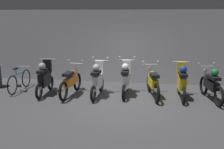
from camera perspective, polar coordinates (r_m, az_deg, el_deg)
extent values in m
plane|color=#424244|center=(8.48, 2.22, -6.20)|extent=(80.00, 80.00, 0.00)
cube|color=#ADADB2|center=(10.93, 3.92, 5.87)|extent=(16.00, 0.30, 2.91)
torus|color=black|center=(10.21, -12.87, -1.70)|extent=(0.11, 0.53, 0.53)
torus|color=black|center=(9.17, -15.18, -3.47)|extent=(0.11, 0.53, 0.53)
cube|color=black|center=(9.62, -14.05, -0.98)|extent=(0.25, 0.74, 0.44)
cube|color=black|center=(9.85, -13.49, 1.75)|extent=(0.28, 0.13, 0.48)
cube|color=black|center=(9.40, -14.48, 0.68)|extent=(0.26, 0.53, 0.10)
cylinder|color=#B7BABF|center=(9.94, -13.29, 3.14)|extent=(0.56, 0.06, 0.04)
cylinder|color=#B7BABF|center=(10.07, -13.07, 0.55)|extent=(0.06, 0.15, 0.85)
sphere|color=silver|center=(10.01, -13.16, 2.34)|extent=(0.12, 0.12, 0.12)
cube|color=white|center=(9.16, -15.16, -2.83)|extent=(0.16, 0.02, 0.10)
sphere|color=#9EA0A8|center=(9.37, -14.54, 1.70)|extent=(0.24, 0.24, 0.24)
torus|color=black|center=(9.94, -7.35, -1.50)|extent=(0.14, 0.65, 0.65)
torus|color=black|center=(8.78, -10.25, -3.52)|extent=(0.14, 0.65, 0.65)
cube|color=orange|center=(9.31, -8.75, -1.32)|extent=(0.28, 0.85, 0.28)
ellipsoid|color=orange|center=(9.40, -8.45, 0.20)|extent=(0.29, 0.46, 0.22)
cube|color=black|center=(9.08, -9.22, 0.12)|extent=(0.28, 0.54, 0.10)
cylinder|color=#B7BABF|center=(9.70, -7.67, 2.30)|extent=(0.56, 0.08, 0.04)
sphere|color=#B7BABF|center=(9.78, -9.12, 2.93)|extent=(0.07, 0.07, 0.07)
sphere|color=#B7BABF|center=(9.60, -6.23, 2.84)|extent=(0.07, 0.07, 0.07)
cylinder|color=#B7BABF|center=(9.82, -7.50, 0.23)|extent=(0.07, 0.16, 0.65)
sphere|color=silver|center=(9.78, -7.54, 1.49)|extent=(0.12, 0.12, 0.12)
cube|color=white|center=(8.78, -10.21, -2.85)|extent=(0.16, 0.02, 0.10)
torus|color=black|center=(9.70, -2.30, -2.14)|extent=(0.11, 0.53, 0.53)
torus|color=black|center=(8.63, -4.00, -4.05)|extent=(0.11, 0.53, 0.53)
cube|color=silver|center=(9.09, -3.12, -1.40)|extent=(0.25, 0.74, 0.44)
cube|color=silver|center=(9.33, -2.65, 1.49)|extent=(0.28, 0.13, 0.48)
cube|color=black|center=(8.87, -3.39, 0.36)|extent=(0.26, 0.53, 0.10)
cylinder|color=#B7BABF|center=(9.42, -2.47, 2.96)|extent=(0.56, 0.06, 0.04)
sphere|color=#B7BABF|center=(9.47, -4.02, 3.60)|extent=(0.07, 0.07, 0.07)
sphere|color=#B7BABF|center=(9.35, -0.92, 3.52)|extent=(0.07, 0.07, 0.07)
cylinder|color=#B7BABF|center=(9.56, -2.39, 0.23)|extent=(0.06, 0.15, 0.85)
sphere|color=silver|center=(9.49, -2.40, 2.12)|extent=(0.12, 0.12, 0.12)
cube|color=white|center=(8.62, -3.98, -3.37)|extent=(0.16, 0.02, 0.10)
sphere|color=#9EA0A8|center=(8.83, -3.41, 1.43)|extent=(0.24, 0.24, 0.24)
torus|color=black|center=(9.83, 3.19, -1.94)|extent=(0.09, 0.53, 0.53)
torus|color=black|center=(8.73, 2.48, -3.83)|extent=(0.09, 0.53, 0.53)
cube|color=silver|center=(9.21, 2.88, -1.21)|extent=(0.22, 0.74, 0.44)
cube|color=silver|center=(9.46, 3.11, 1.64)|extent=(0.28, 0.12, 0.48)
cube|color=black|center=(8.98, 2.80, 0.53)|extent=(0.24, 0.52, 0.10)
cylinder|color=#B7BABF|center=(9.56, 3.20, 3.09)|extent=(0.56, 0.04, 0.04)
sphere|color=#B7BABF|center=(9.57, 1.66, 3.72)|extent=(0.07, 0.07, 0.07)
sphere|color=#B7BABF|center=(9.52, 4.77, 3.64)|extent=(0.07, 0.07, 0.07)
cylinder|color=#B7BABF|center=(9.69, 3.20, 0.40)|extent=(0.06, 0.15, 0.85)
sphere|color=silver|center=(9.63, 3.22, 2.26)|extent=(0.12, 0.12, 0.12)
cube|color=white|center=(8.73, 2.51, -3.15)|extent=(0.16, 0.01, 0.10)
sphere|color=silver|center=(8.95, 2.81, 1.59)|extent=(0.24, 0.24, 0.24)
torus|color=black|center=(9.78, 7.90, -1.76)|extent=(0.21, 0.66, 0.65)
torus|color=black|center=(8.55, 9.44, -3.92)|extent=(0.21, 0.66, 0.65)
cube|color=gold|center=(9.12, 8.65, -1.62)|extent=(0.37, 0.86, 0.28)
ellipsoid|color=gold|center=(9.22, 8.52, -0.05)|extent=(0.34, 0.48, 0.22)
cube|color=black|center=(8.88, 8.94, -0.15)|extent=(0.33, 0.56, 0.10)
cylinder|color=#B7BABF|center=(9.54, 8.13, 2.11)|extent=(0.56, 0.14, 0.04)
sphere|color=#B7BABF|center=(9.47, 6.60, 2.70)|extent=(0.07, 0.07, 0.07)
sphere|color=#B7BABF|center=(9.57, 9.68, 2.70)|extent=(0.07, 0.07, 0.07)
cylinder|color=#B7BABF|center=(9.66, 8.01, 0.00)|extent=(0.09, 0.17, 0.65)
sphere|color=silver|center=(9.61, 8.05, 1.28)|extent=(0.12, 0.12, 0.12)
cube|color=white|center=(8.55, 9.43, -3.23)|extent=(0.16, 0.04, 0.10)
torus|color=black|center=(9.75, 13.99, -2.43)|extent=(0.10, 0.53, 0.53)
torus|color=black|center=(8.66, 14.85, -4.40)|extent=(0.10, 0.53, 0.53)
cube|color=gold|center=(9.14, 14.49, -1.72)|extent=(0.24, 0.74, 0.44)
cube|color=gold|center=(9.38, 14.37, 1.16)|extent=(0.28, 0.13, 0.48)
cube|color=black|center=(8.91, 14.73, 0.01)|extent=(0.25, 0.53, 0.10)
cylinder|color=#B7BABF|center=(9.48, 14.34, 2.63)|extent=(0.56, 0.05, 0.04)
cylinder|color=#B7BABF|center=(9.61, 14.16, -0.08)|extent=(0.06, 0.15, 0.85)
sphere|color=silver|center=(9.55, 14.26, 1.79)|extent=(0.12, 0.12, 0.12)
cube|color=white|center=(8.65, 14.87, -3.72)|extent=(0.16, 0.02, 0.10)
sphere|color=#1E389E|center=(8.87, 14.79, 1.08)|extent=(0.24, 0.24, 0.24)
torus|color=black|center=(9.89, 18.79, -2.17)|extent=(0.20, 0.66, 0.65)
torus|color=black|center=(8.72, 21.68, -4.34)|extent=(0.20, 0.66, 0.65)
cube|color=black|center=(9.25, 20.23, -2.06)|extent=(0.36, 0.86, 0.28)
ellipsoid|color=black|center=(9.34, 19.99, -0.51)|extent=(0.33, 0.48, 0.22)
cube|color=black|center=(9.03, 20.78, -0.63)|extent=(0.33, 0.55, 0.10)
cylinder|color=#B7BABF|center=(9.64, 19.29, 1.64)|extent=(0.56, 0.13, 0.04)
sphere|color=#B7BABF|center=(9.54, 17.87, 2.23)|extent=(0.07, 0.07, 0.07)
sphere|color=#B7BABF|center=(9.72, 20.76, 2.21)|extent=(0.07, 0.07, 0.07)
cylinder|color=#B7BABF|center=(9.76, 19.02, -0.44)|extent=(0.08, 0.17, 0.65)
sphere|color=silver|center=(9.72, 19.12, 0.83)|extent=(0.12, 0.12, 0.12)
cube|color=white|center=(8.72, 21.67, -3.66)|extent=(0.16, 0.04, 0.10)
sphere|color=#197238|center=(8.99, 20.87, 0.42)|extent=(0.24, 0.24, 0.24)
torus|color=black|center=(10.85, -17.65, -0.73)|extent=(0.04, 0.68, 0.68)
torus|color=black|center=(9.95, -20.30, -2.11)|extent=(0.04, 0.68, 0.68)
cylinder|color=teal|center=(10.33, -19.04, 0.23)|extent=(0.04, 0.68, 0.04)
cylinder|color=teal|center=(10.13, -19.62, 0.52)|extent=(0.03, 0.03, 0.22)
cube|color=black|center=(10.11, -19.67, 1.19)|extent=(0.10, 0.22, 0.05)
cylinder|color=#B7BABF|center=(10.64, -18.12, 1.63)|extent=(0.50, 0.03, 0.03)
cylinder|color=black|center=(10.39, -18.99, -2.28)|extent=(0.12, 0.10, 0.10)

